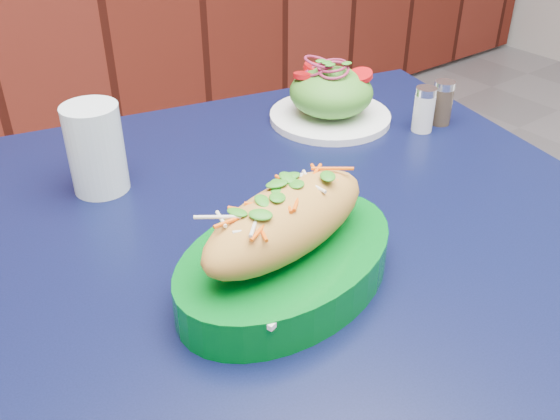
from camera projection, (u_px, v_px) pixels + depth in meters
cafe_table at (311, 263)px, 0.87m from camera, size 0.96×0.96×0.75m
banh_mi_basket at (286, 248)px, 0.67m from camera, size 0.31×0.23×0.13m
salad_plate at (331, 97)px, 1.03m from camera, size 0.20×0.20×0.11m
water_glass at (96, 149)px, 0.83m from camera, size 0.08×0.08×0.12m
salt_shaker at (424, 109)px, 1.00m from camera, size 0.03×0.03×0.07m
pepper_shaker at (442, 103)px, 1.03m from camera, size 0.03×0.03×0.07m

